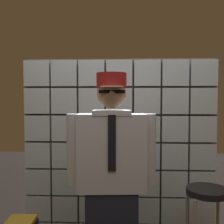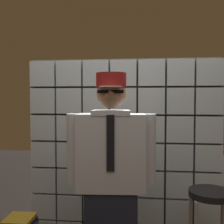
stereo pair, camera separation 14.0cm
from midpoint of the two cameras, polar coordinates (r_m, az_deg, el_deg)
name	(u,v)px [view 1 (the left image)]	position (r m, az deg, el deg)	size (l,w,h in m)	color
glass_block_wall	(119,155)	(2.79, 0.05, -8.99)	(1.93, 0.10, 1.93)	silver
standing_person	(111,181)	(2.15, -2.04, -14.11)	(0.68, 0.30, 1.71)	#1E2333
bar_stool	(207,212)	(2.49, 17.56, -19.31)	(0.34, 0.34, 0.78)	black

